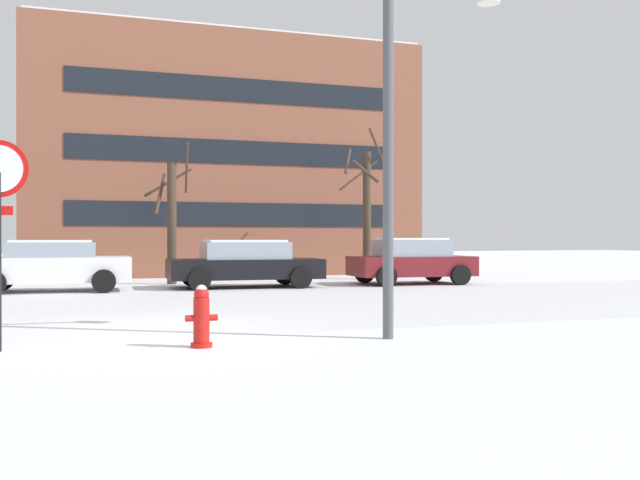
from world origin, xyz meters
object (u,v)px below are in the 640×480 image
object	(u,v)px
parked_car_white	(52,265)
parked_car_black	(245,263)
fire_hydrant	(201,316)
parked_car_maroon	(411,261)
street_lamp	(410,108)

from	to	relation	value
parked_car_white	parked_car_black	size ratio (longest dim) A/B	0.93
fire_hydrant	parked_car_white	xyz separation A→B (m)	(-2.16, 11.59, 0.31)
fire_hydrant	parked_car_maroon	distance (m)	14.37
parked_car_black	parked_car_white	bearing A→B (deg)	179.59
parked_car_white	parked_car_maroon	bearing A→B (deg)	-1.00
street_lamp	fire_hydrant	bearing A→B (deg)	179.11
street_lamp	parked_car_white	bearing A→B (deg)	114.44
fire_hydrant	street_lamp	distance (m)	4.35
street_lamp	parked_car_white	size ratio (longest dim) A/B	1.30
parked_car_black	parked_car_maroon	xyz separation A→B (m)	(5.45, -0.15, 0.02)
street_lamp	parked_car_white	distance (m)	13.06
street_lamp	parked_car_black	distance (m)	11.91
fire_hydrant	parked_car_black	distance (m)	12.01
parked_car_black	parked_car_maroon	bearing A→B (deg)	-1.60
parked_car_white	parked_car_black	xyz separation A→B (m)	(5.45, -0.04, -0.01)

